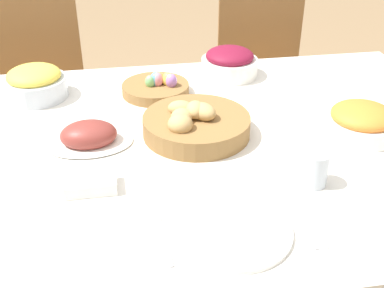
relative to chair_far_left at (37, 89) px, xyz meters
The scene contains 15 objects.
dining_table 1.10m from the chair_far_left, 61.04° to the right, with size 1.87×1.20×0.75m.
chair_far_left is the anchor object (origin of this frame).
chair_far_right 1.08m from the chair_far_left, ahead, with size 0.43×0.43×1.00m.
bread_basket 1.11m from the chair_far_left, 57.91° to the right, with size 0.31×0.31×0.10m.
egg_basket 0.83m from the chair_far_left, 51.13° to the right, with size 0.23×0.23×0.08m.
ham_platter 0.99m from the chair_far_left, 73.49° to the right, with size 0.24×0.17×0.08m.
pineapple_bowl 0.64m from the chair_far_left, 80.63° to the right, with size 0.21×0.21×0.11m.
beet_salad_bowl 0.96m from the chair_far_left, 32.57° to the right, with size 0.21×0.21×0.11m.
carrot_bowl 1.47m from the chair_far_left, 43.39° to the right, with size 0.21×0.21×0.09m.
dinner_plate 1.49m from the chair_far_left, 66.66° to the right, with size 0.25×0.25×0.01m.
fork 1.44m from the chair_far_left, 72.27° to the right, with size 0.02×0.17×0.00m.
knife 1.56m from the chair_far_left, 61.48° to the right, with size 0.02×0.17×0.00m.
spoon 1.57m from the chair_far_left, 60.51° to the right, with size 0.02×0.17×0.00m.
drinking_cup 1.49m from the chair_far_left, 55.86° to the right, with size 0.07×0.07×0.09m.
butter_dish 1.20m from the chair_far_left, 76.18° to the right, with size 0.12×0.08×0.03m.
Camera 1 is at (-0.16, -1.17, 1.44)m, focal length 45.00 mm.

